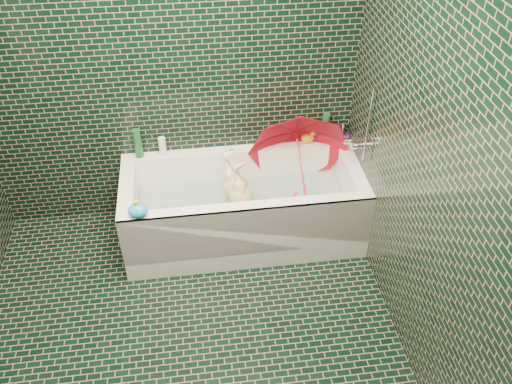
{
  "coord_description": "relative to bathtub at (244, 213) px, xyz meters",
  "views": [
    {
      "loc": [
        0.14,
        -1.93,
        2.87
      ],
      "look_at": [
        0.52,
        0.82,
        0.56
      ],
      "focal_mm": 38.0,
      "sensor_mm": 36.0,
      "label": 1
    }
  ],
  "objects": [
    {
      "name": "bathtub",
      "position": [
        0.0,
        0.0,
        0.0
      ],
      "size": [
        1.7,
        0.75,
        0.55
      ],
      "color": "white",
      "rests_on": "floor"
    },
    {
      "name": "rubber_duck",
      "position": [
        0.54,
        0.35,
        0.39
      ],
      "size": [
        0.12,
        0.08,
        0.1
      ],
      "rotation": [
        0.0,
        0.0,
        0.02
      ],
      "color": "gold",
      "rests_on": "bathtub"
    },
    {
      "name": "wall_back",
      "position": [
        -0.45,
        0.39,
        1.04
      ],
      "size": [
        2.8,
        0.0,
        2.8
      ],
      "primitive_type": "plane",
      "rotation": [
        1.57,
        0.0,
        0.0
      ],
      "color": "black",
      "rests_on": "floor"
    },
    {
      "name": "soap_bottle_a",
      "position": [
        0.8,
        0.31,
        0.34
      ],
      "size": [
        0.12,
        0.12,
        0.27
      ],
      "primitive_type": "imported",
      "rotation": [
        0.0,
        0.0,
        0.15
      ],
      "color": "white",
      "rests_on": "bathtub"
    },
    {
      "name": "bath_toy",
      "position": [
        -0.7,
        -0.31,
        0.39
      ],
      "size": [
        0.15,
        0.14,
        0.13
      ],
      "rotation": [
        0.0,
        0.0,
        -0.29
      ],
      "color": "#1B99F4",
      "rests_on": "bathtub"
    },
    {
      "name": "umbrella",
      "position": [
        0.43,
        0.11,
        0.34
      ],
      "size": [
        0.92,
        0.93,
        1.01
      ],
      "primitive_type": "imported",
      "rotation": [
        0.33,
        -0.4,
        -0.19
      ],
      "color": "red",
      "rests_on": "bathtub"
    },
    {
      "name": "bottle_left_short",
      "position": [
        -0.54,
        0.35,
        0.41
      ],
      "size": [
        0.07,
        0.07,
        0.14
      ],
      "primitive_type": "cylinder",
      "rotation": [
        0.0,
        0.0,
        -0.32
      ],
      "color": "white",
      "rests_on": "bathtub"
    },
    {
      "name": "faucet",
      "position": [
        0.81,
        0.01,
        0.56
      ],
      "size": [
        0.18,
        0.19,
        0.55
      ],
      "color": "silver",
      "rests_on": "wall_right"
    },
    {
      "name": "bottle_right_tall",
      "position": [
        0.67,
        0.36,
        0.45
      ],
      "size": [
        0.07,
        0.07,
        0.23
      ],
      "primitive_type": "cylinder",
      "rotation": [
        0.0,
        0.0,
        0.34
      ],
      "color": "#154B23",
      "rests_on": "bathtub"
    },
    {
      "name": "soap_bottle_c",
      "position": [
        0.77,
        0.34,
        0.34
      ],
      "size": [
        0.14,
        0.14,
        0.15
      ],
      "primitive_type": "imported",
      "rotation": [
        0.0,
        0.0,
        -0.16
      ],
      "color": "#154B23",
      "rests_on": "bathtub"
    },
    {
      "name": "bottle_right_pump",
      "position": [
        0.78,
        0.32,
        0.43
      ],
      "size": [
        0.06,
        0.06,
        0.18
      ],
      "primitive_type": "cylinder",
      "rotation": [
        0.0,
        0.0,
        -0.35
      ],
      "color": "silver",
      "rests_on": "bathtub"
    },
    {
      "name": "bottle_left_tall",
      "position": [
        -0.72,
        0.35,
        0.45
      ],
      "size": [
        0.08,
        0.08,
        0.22
      ],
      "primitive_type": "cylinder",
      "rotation": [
        0.0,
        0.0,
        0.39
      ],
      "color": "#154B23",
      "rests_on": "bathtub"
    },
    {
      "name": "bath_mat",
      "position": [
        0.0,
        0.02,
        -0.06
      ],
      "size": [
        1.35,
        0.47,
        0.01
      ],
      "primitive_type": "cube",
      "color": "green",
      "rests_on": "bathtub"
    },
    {
      "name": "water",
      "position": [
        0.0,
        0.02,
        0.09
      ],
      "size": [
        1.48,
        0.53,
        0.0
      ],
      "primitive_type": "cube",
      "color": "silver",
      "rests_on": "bathtub"
    },
    {
      "name": "floor",
      "position": [
        -0.45,
        -1.01,
        -0.21
      ],
      "size": [
        2.8,
        2.8,
        0.0
      ],
      "primitive_type": "plane",
      "color": "black",
      "rests_on": "ground"
    },
    {
      "name": "child",
      "position": [
        -0.0,
        -0.0,
        0.1
      ],
      "size": [
        0.92,
        0.56,
        0.33
      ],
      "primitive_type": "imported",
      "rotation": [
        -1.42,
        0.0,
        -1.27
      ],
      "color": "#E0BA8C",
      "rests_on": "bathtub"
    },
    {
      "name": "wall_right",
      "position": [
        0.85,
        -1.01,
        1.04
      ],
      "size": [
        0.0,
        2.8,
        2.8
      ],
      "primitive_type": "plane",
      "rotation": [
        1.57,
        0.0,
        -1.57
      ],
      "color": "black",
      "rests_on": "floor"
    },
    {
      "name": "soap_bottle_b",
      "position": [
        0.8,
        0.33,
        0.34
      ],
      "size": [
        0.12,
        0.12,
        0.21
      ],
      "primitive_type": "imported",
      "rotation": [
        0.0,
        0.0,
        -0.41
      ],
      "color": "#5C207A",
      "rests_on": "bathtub"
    }
  ]
}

